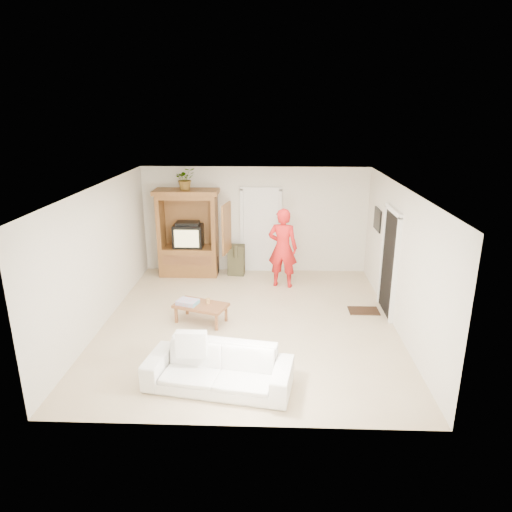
{
  "coord_description": "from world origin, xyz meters",
  "views": [
    {
      "loc": [
        0.43,
        -7.91,
        3.91
      ],
      "look_at": [
        0.12,
        0.6,
        1.15
      ],
      "focal_mm": 32.0,
      "sensor_mm": 36.0,
      "label": 1
    }
  ],
  "objects_px": {
    "man": "(283,248)",
    "coffee_table": "(201,307)",
    "armoire": "(189,239)",
    "sofa": "(218,368)"
  },
  "relations": [
    {
      "from": "coffee_table",
      "to": "armoire",
      "type": "bearing_deg",
      "value": 123.78
    },
    {
      "from": "armoire",
      "to": "man",
      "type": "xyz_separation_m",
      "value": [
        2.25,
        -0.72,
        0.0
      ]
    },
    {
      "from": "armoire",
      "to": "sofa",
      "type": "xyz_separation_m",
      "value": [
        1.25,
        -4.79,
        -0.6
      ]
    },
    {
      "from": "man",
      "to": "coffee_table",
      "type": "distance_m",
      "value": 2.57
    },
    {
      "from": "armoire",
      "to": "coffee_table",
      "type": "distance_m",
      "value": 2.8
    },
    {
      "from": "coffee_table",
      "to": "sofa",
      "type": "bearing_deg",
      "value": -54.93
    },
    {
      "from": "man",
      "to": "coffee_table",
      "type": "bearing_deg",
      "value": 62.95
    },
    {
      "from": "armoire",
      "to": "coffee_table",
      "type": "bearing_deg",
      "value": -76.0
    },
    {
      "from": "armoire",
      "to": "coffee_table",
      "type": "relative_size",
      "value": 1.9
    },
    {
      "from": "armoire",
      "to": "man",
      "type": "relative_size",
      "value": 1.15
    }
  ]
}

